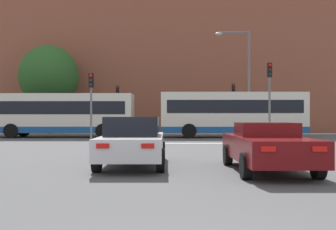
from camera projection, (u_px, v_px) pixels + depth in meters
stop_line_strip at (181, 143)px, 23.20m from camera, size 7.53×0.30×0.01m
far_pavement at (178, 134)px, 36.04m from camera, size 68.37×2.50×0.01m
brick_civic_building at (154, 61)px, 45.06m from camera, size 44.35×12.48×16.74m
car_saloon_left at (133, 141)px, 12.73m from camera, size 1.97×4.94×1.48m
car_roadster_right at (267, 146)px, 11.42m from camera, size 1.99×4.75×1.32m
bus_crossing_lead at (233, 113)px, 29.81m from camera, size 10.13×2.69×3.17m
bus_crossing_trailing at (62, 114)px, 30.01m from camera, size 10.19×2.72×3.09m
traffic_light_far_left at (117, 102)px, 35.24m from camera, size 0.26×0.31×4.06m
traffic_light_near_left at (91, 96)px, 23.50m from camera, size 0.26×0.31×3.91m
traffic_light_far_right at (233, 100)px, 35.37m from camera, size 0.26×0.31×4.24m
traffic_light_near_right at (270, 89)px, 23.83m from camera, size 0.26×0.31×4.53m
street_lamp_junction at (243, 72)px, 29.03m from camera, size 2.41×0.36×7.45m
pedestrian_waiting at (130, 123)px, 35.32m from camera, size 0.23×0.41×1.63m
tree_by_building at (49, 76)px, 36.44m from camera, size 5.10×5.10×7.67m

